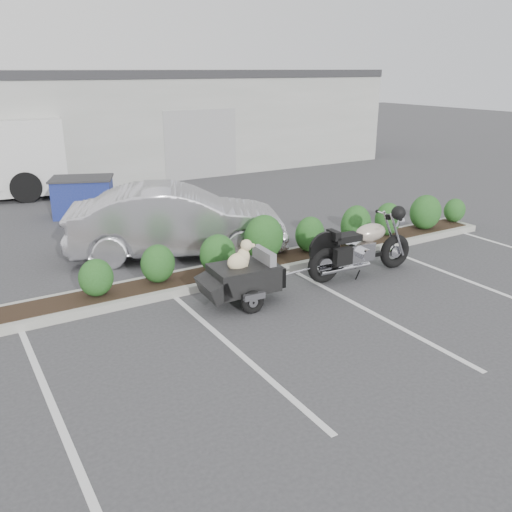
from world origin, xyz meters
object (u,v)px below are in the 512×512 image
motorcycle (362,248)px  dumpster (83,196)px  sedan (177,221)px  pet_trailer (243,277)px

motorcycle → dumpster: (-3.65, 7.78, -0.02)m
sedan → dumpster: 4.72m
motorcycle → dumpster: size_ratio=1.27×
dumpster → pet_trailer: bearing=-61.9°
pet_trailer → dumpster: bearing=99.7°
pet_trailer → dumpster: size_ratio=1.02×
motorcycle → pet_trailer: size_ratio=1.25×
sedan → pet_trailer: bearing=-159.6°
pet_trailer → dumpster: pet_trailer is taller
motorcycle → dumpster: 8.60m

